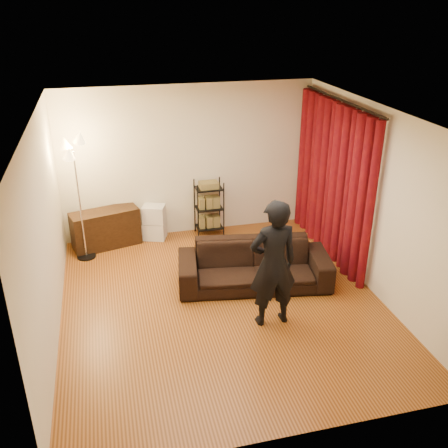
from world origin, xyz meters
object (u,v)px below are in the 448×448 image
object	(u,v)px
storage_boxes	(154,222)
floor_lamp	(79,201)
sofa	(254,265)
person	(273,264)
media_cabinet	(106,229)
wire_shelf	(209,208)

from	to	relation	value
storage_boxes	floor_lamp	bearing A→B (deg)	-160.35
sofa	floor_lamp	size ratio (longest dim) A/B	1.10
person	media_cabinet	distance (m)	3.55
media_cabinet	person	bearing A→B (deg)	-68.72
person	wire_shelf	xyz separation A→B (m)	(-0.22, 2.87, -0.37)
floor_lamp	person	bearing A→B (deg)	-45.46
media_cabinet	storage_boxes	xyz separation A→B (m)	(0.86, 0.08, -0.01)
sofa	media_cabinet	xyz separation A→B (m)	(-2.14, 1.85, 0.00)
sofa	storage_boxes	bearing A→B (deg)	132.30
storage_boxes	sofa	bearing A→B (deg)	-56.61
media_cabinet	storage_boxes	size ratio (longest dim) A/B	1.77
wire_shelf	storage_boxes	bearing A→B (deg)	175.45
media_cabinet	floor_lamp	size ratio (longest dim) A/B	0.55
person	floor_lamp	bearing A→B (deg)	-47.98
media_cabinet	wire_shelf	size ratio (longest dim) A/B	1.10
media_cabinet	floor_lamp	distance (m)	0.86
wire_shelf	person	bearing A→B (deg)	-87.73
sofa	storage_boxes	distance (m)	2.32
person	media_cabinet	bearing A→B (deg)	-56.17
person	media_cabinet	world-z (taller)	person
storage_boxes	wire_shelf	distance (m)	1.02
storage_boxes	wire_shelf	bearing A→B (deg)	-2.39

